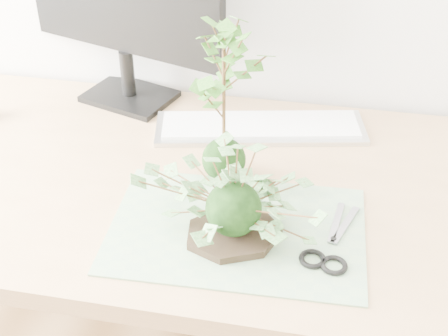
{
  "coord_description": "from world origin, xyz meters",
  "views": [
    {
      "loc": [
        0.17,
        0.26,
        1.48
      ],
      "look_at": [
        0.0,
        1.14,
        0.84
      ],
      "focal_mm": 50.0,
      "sensor_mm": 36.0,
      "label": 1
    }
  ],
  "objects_px": {
    "maple_kokedama": "(224,62)",
    "desk": "(237,218)",
    "ivy_kokedama": "(234,187)",
    "keyboard": "(260,127)"
  },
  "relations": [
    {
      "from": "ivy_kokedama",
      "to": "maple_kokedama",
      "type": "bearing_deg",
      "value": 106.2
    },
    {
      "from": "desk",
      "to": "keyboard",
      "type": "xyz_separation_m",
      "value": [
        0.01,
        0.21,
        0.1
      ]
    },
    {
      "from": "desk",
      "to": "maple_kokedama",
      "type": "distance_m",
      "value": 0.34
    },
    {
      "from": "keyboard",
      "to": "maple_kokedama",
      "type": "bearing_deg",
      "value": -115.05
    },
    {
      "from": "desk",
      "to": "ivy_kokedama",
      "type": "relative_size",
      "value": 4.48
    },
    {
      "from": "desk",
      "to": "keyboard",
      "type": "height_order",
      "value": "keyboard"
    },
    {
      "from": "desk",
      "to": "ivy_kokedama",
      "type": "bearing_deg",
      "value": -82.89
    },
    {
      "from": "ivy_kokedama",
      "to": "desk",
      "type": "bearing_deg",
      "value": 97.11
    },
    {
      "from": "ivy_kokedama",
      "to": "keyboard",
      "type": "relative_size",
      "value": 0.74
    },
    {
      "from": "maple_kokedama",
      "to": "desk",
      "type": "bearing_deg",
      "value": -28.11
    }
  ]
}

